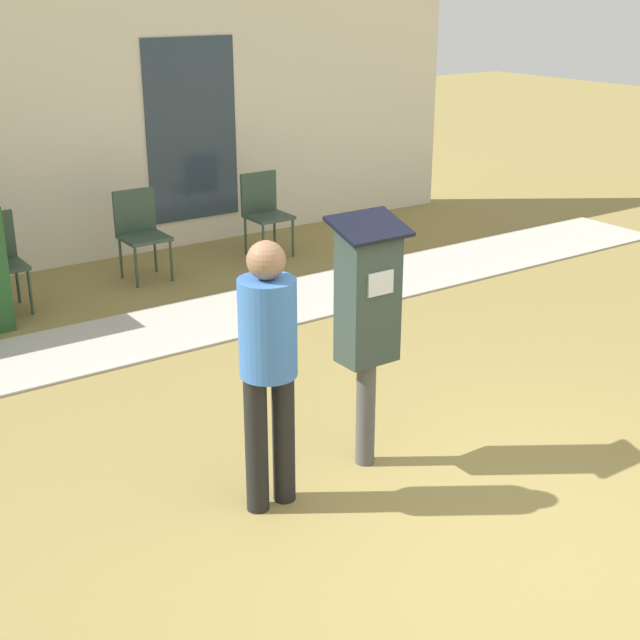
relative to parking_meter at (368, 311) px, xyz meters
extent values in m
plane|color=olive|center=(0.08, -1.26, -1.02)|extent=(40.00, 40.00, 0.00)
cube|color=#B7B2A8|center=(0.08, 2.80, -1.01)|extent=(12.00, 1.10, 0.02)
cube|color=beige|center=(0.08, 5.26, 0.58)|extent=(10.00, 0.24, 3.20)
cube|color=#2D3D4C|center=(1.48, 5.13, 0.28)|extent=(1.10, 0.02, 2.00)
cylinder|color=#4C4C4C|center=(0.00, 0.00, -0.67)|extent=(0.12, 0.12, 0.70)
cube|color=#2D3D38|center=(0.00, 0.00, 0.08)|extent=(0.34, 0.22, 0.80)
cube|color=silver|center=(0.00, -0.12, 0.20)|extent=(0.18, 0.01, 0.14)
cube|color=black|center=(0.00, 0.00, 0.51)|extent=(0.44, 0.31, 0.12)
cylinder|color=black|center=(-0.83, -0.07, -0.61)|extent=(0.13, 0.13, 0.82)
cylinder|color=black|center=(-0.65, -0.07, -0.61)|extent=(0.13, 0.13, 0.82)
cylinder|color=#386BB7|center=(-0.74, -0.07, 0.08)|extent=(0.32, 0.32, 0.55)
sphere|color=#8C6647|center=(-0.74, -0.07, 0.46)|extent=(0.21, 0.21, 0.21)
cylinder|color=#334738|center=(-0.86, 3.86, -0.81)|extent=(0.03, 0.03, 0.42)
cylinder|color=#334738|center=(-0.86, 4.24, -0.81)|extent=(0.03, 0.03, 0.42)
cube|color=#334738|center=(-1.05, 4.05, -0.58)|extent=(0.44, 0.44, 0.04)
cylinder|color=#334738|center=(0.24, 4.02, -0.81)|extent=(0.03, 0.03, 0.42)
cylinder|color=#334738|center=(0.62, 4.02, -0.81)|extent=(0.03, 0.03, 0.42)
cylinder|color=#334738|center=(0.24, 4.40, -0.81)|extent=(0.03, 0.03, 0.42)
cylinder|color=#334738|center=(0.62, 4.40, -0.81)|extent=(0.03, 0.03, 0.42)
cube|color=#334738|center=(0.43, 4.21, -0.58)|extent=(0.44, 0.44, 0.04)
cube|color=#334738|center=(0.43, 4.42, -0.34)|extent=(0.44, 0.04, 0.44)
cylinder|color=#334738|center=(1.72, 4.05, -0.81)|extent=(0.03, 0.03, 0.42)
cylinder|color=#334738|center=(2.10, 4.05, -0.81)|extent=(0.03, 0.03, 0.42)
cylinder|color=#334738|center=(1.72, 4.43, -0.81)|extent=(0.03, 0.03, 0.42)
cylinder|color=#334738|center=(2.10, 4.43, -0.81)|extent=(0.03, 0.03, 0.42)
cube|color=#334738|center=(1.91, 4.24, -0.58)|extent=(0.44, 0.44, 0.04)
cube|color=#334738|center=(1.91, 4.44, -0.34)|extent=(0.44, 0.04, 0.44)
camera|label=1|loc=(-3.05, -3.90, 1.81)|focal=50.00mm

